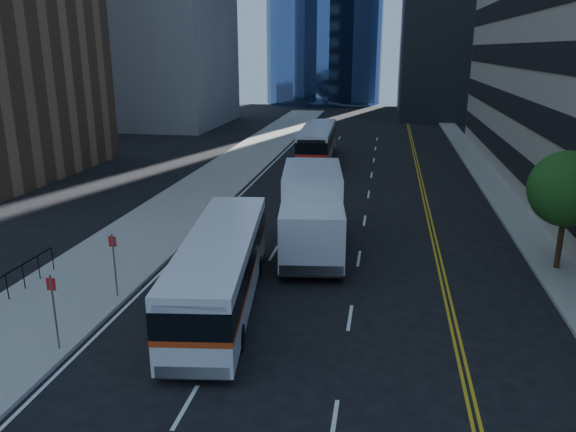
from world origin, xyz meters
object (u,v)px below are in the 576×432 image
(bus_front, at_px, (221,268))
(street_tree, at_px, (568,189))
(bus_rear, at_px, (317,142))
(box_truck, at_px, (312,211))

(bus_front, bearing_deg, street_tree, 16.16)
(bus_rear, relative_size, box_truck, 1.40)
(street_tree, distance_m, box_truck, 10.92)
(street_tree, relative_size, bus_rear, 0.45)
(street_tree, bearing_deg, bus_rear, 120.16)
(bus_rear, bearing_deg, street_tree, -62.15)
(bus_front, xyz_separation_m, box_truck, (2.50, 6.42, 0.47))
(bus_rear, xyz_separation_m, box_truck, (2.50, -22.26, 0.39))
(bus_rear, bearing_deg, box_truck, -85.89)
(bus_front, height_order, bus_rear, bus_rear)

